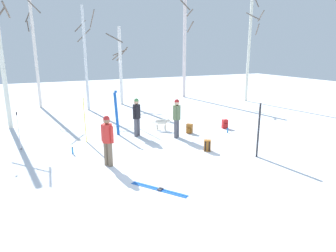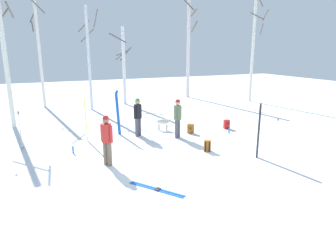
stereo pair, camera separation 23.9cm
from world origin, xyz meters
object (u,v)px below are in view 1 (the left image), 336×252
(birch_tree_2, at_px, (86,57))
(ski_poles_0, at_px, (19,130))
(backpack_2, at_px, (189,129))
(birch_tree_0, at_px, (2,62))
(person_1, at_px, (177,116))
(birch_tree_5, at_px, (249,48))
(ski_pair_lying_0, at_px, (159,189))
(birch_tree_1, at_px, (35,52))
(birch_tree_3, at_px, (120,65))
(water_bottle_1, at_px, (228,130))
(backpack_0, at_px, (207,146))
(dog, at_px, (162,122))
(ski_pair_planted_0, at_px, (85,120))
(water_bottle_0, at_px, (73,151))
(ski_pair_planted_1, at_px, (117,113))
(backpack_1, at_px, (225,124))
(person_0, at_px, (107,138))
(ski_pair_planted_2, at_px, (259,131))
(birch_tree_4, at_px, (185,47))
(person_2, at_px, (137,115))

(birch_tree_2, bearing_deg, ski_poles_0, -119.19)
(backpack_2, bearing_deg, birch_tree_0, 148.57)
(person_1, distance_m, birch_tree_5, 11.53)
(backpack_2, bearing_deg, ski_pair_lying_0, -127.34)
(birch_tree_1, height_order, birch_tree_3, birch_tree_1)
(water_bottle_1, relative_size, birch_tree_0, 0.04)
(backpack_0, xyz_separation_m, birch_tree_1, (-5.33, 12.35, 3.42))
(birch_tree_0, bearing_deg, dog, -28.50)
(ski_poles_0, bearing_deg, ski_pair_planted_0, 0.75)
(water_bottle_0, height_order, birch_tree_2, birch_tree_2)
(birch_tree_1, bearing_deg, birch_tree_0, -107.50)
(water_bottle_1, distance_m, birch_tree_3, 10.08)
(ski_pair_planted_1, relative_size, ski_poles_0, 1.34)
(backpack_1, bearing_deg, person_0, -159.73)
(person_0, xyz_separation_m, birch_tree_5, (12.69, 8.39, 2.93))
(ski_pair_planted_1, bearing_deg, person_1, -34.51)
(dog, height_order, birch_tree_2, birch_tree_2)
(ski_pair_planted_2, relative_size, water_bottle_1, 7.47)
(backpack_2, relative_size, water_bottle_0, 1.58)
(birch_tree_4, bearing_deg, water_bottle_1, -107.54)
(ski_pair_lying_0, bearing_deg, birch_tree_1, 99.11)
(person_0, distance_m, backpack_0, 3.88)
(person_1, distance_m, birch_tree_0, 8.68)
(person_2, distance_m, birch_tree_1, 10.28)
(person_1, xyz_separation_m, ski_pair_planted_1, (-2.25, 1.55, 0.03))
(birch_tree_3, distance_m, birch_tree_4, 5.81)
(backpack_1, relative_size, birch_tree_2, 0.07)
(birch_tree_1, bearing_deg, birch_tree_5, -15.04)
(ski_pair_planted_1, xyz_separation_m, ski_poles_0, (-3.99, -0.59, -0.20))
(birch_tree_0, bearing_deg, backpack_1, -25.76)
(ski_pair_lying_0, distance_m, backpack_0, 3.72)
(ski_pair_lying_0, relative_size, birch_tree_3, 0.29)
(person_0, height_order, birch_tree_3, birch_tree_3)
(birch_tree_5, bearing_deg, ski_pair_planted_0, -157.22)
(backpack_2, distance_m, water_bottle_1, 1.79)
(person_1, relative_size, ski_poles_0, 1.13)
(dog, xyz_separation_m, ski_pair_lying_0, (-2.67, -5.75, -0.38))
(ski_pair_planted_2, relative_size, birch_tree_1, 0.28)
(ski_pair_planted_0, xyz_separation_m, water_bottle_1, (6.25, -1.34, -0.82))
(person_0, distance_m, person_2, 3.59)
(ski_pair_planted_1, distance_m, water_bottle_1, 5.19)
(backpack_2, relative_size, birch_tree_1, 0.06)
(birch_tree_1, distance_m, birch_tree_5, 14.72)
(person_0, bearing_deg, ski_pair_planted_2, -15.91)
(backpack_0, relative_size, backpack_1, 1.00)
(ski_pair_planted_0, xyz_separation_m, birch_tree_2, (1.45, 7.01, 2.37))
(ski_pair_planted_0, relative_size, birch_tree_4, 0.25)
(dog, bearing_deg, water_bottle_1, -34.44)
(birch_tree_1, relative_size, birch_tree_4, 0.91)
(ski_pair_lying_0, height_order, ski_poles_0, ski_poles_0)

